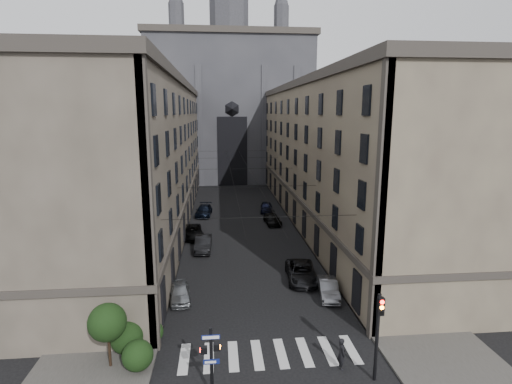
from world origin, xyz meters
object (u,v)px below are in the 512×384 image
object	(u,v)px
car_left_midfar	(193,232)
car_right_far	(266,207)
car_right_near	(328,289)
car_left_midnear	(203,244)
car_left_far	(204,211)
gothic_tower	(230,99)
pedestrian_signal_left	(211,357)
pedestrian	(342,353)
car_left_near	(180,292)
car_right_midfar	(272,219)
car_right_midnear	(302,272)
traffic_light_right	(378,327)

from	to	relation	value
car_left_midfar	car_right_far	distance (m)	15.65
car_right_near	car_right_far	distance (m)	28.75
car_left_midnear	car_left_far	xyz separation A→B (m)	(-0.41, 15.14, -0.05)
car_right_near	car_left_midfar	bearing A→B (deg)	132.84
gothic_tower	car_left_midnear	xyz separation A→B (m)	(-4.74, -50.39, -17.00)
pedestrian_signal_left	pedestrian	size ratio (longest dim) A/B	2.09
car_left_near	car_right_midfar	world-z (taller)	car_left_near
car_right_far	car_left_far	bearing A→B (deg)	-164.78
car_right_far	pedestrian	distance (m)	37.89
pedestrian_signal_left	car_left_far	world-z (taller)	pedestrian_signal_left
car_left_far	car_right_midnear	world-z (taller)	car_right_midnear
car_right_midnear	car_left_far	bearing A→B (deg)	115.87
car_left_midfar	car_right_midfar	xyz separation A→B (m)	(10.39, 4.93, -0.06)
car_left_midfar	car_right_far	bearing A→B (deg)	40.71
car_left_far	car_right_near	xyz separation A→B (m)	(10.95, -27.33, -0.06)
car_right_midnear	car_right_midfar	world-z (taller)	car_right_midnear
car_left_midnear	car_right_midnear	world-z (taller)	car_left_midnear
traffic_light_right	car_right_far	bearing A→B (deg)	92.05
pedestrian_signal_left	car_right_far	size ratio (longest dim) A/B	0.92
car_right_far	traffic_light_right	bearing A→B (deg)	-81.11
car_left_midnear	car_right_midnear	distance (m)	12.63
gothic_tower	car_left_far	world-z (taller)	gothic_tower
car_left_near	car_left_far	size ratio (longest dim) A/B	0.77
car_right_midfar	pedestrian_signal_left	bearing A→B (deg)	-108.26
gothic_tower	car_right_midnear	world-z (taller)	gothic_tower
car_right_midnear	car_right_far	distance (m)	25.34
pedestrian_signal_left	car_right_near	bearing A→B (deg)	49.45
car_right_midfar	gothic_tower	bearing A→B (deg)	90.87
car_left_midnear	car_right_midfar	distance (m)	13.23
traffic_light_right	car_right_midnear	size ratio (longest dim) A/B	0.93
car_left_far	car_right_midnear	distance (m)	25.76
car_left_midnear	traffic_light_right	bearing A→B (deg)	-63.93
gothic_tower	car_left_midnear	distance (m)	53.39
car_left_midnear	car_right_near	xyz separation A→B (m)	(10.54, -12.18, -0.10)
car_left_near	car_left_midfar	world-z (taller)	car_left_midfar
car_right_midfar	car_right_far	world-z (taller)	car_right_far
car_left_midnear	pedestrian	size ratio (longest dim) A/B	2.54
car_right_midnear	car_right_midfar	size ratio (longest dim) A/B	1.21
gothic_tower	car_right_midnear	distance (m)	61.75
car_left_midfar	car_right_midfar	bearing A→B (deg)	17.70
car_right_far	pedestrian	world-z (taller)	pedestrian
car_left_near	car_right_near	distance (m)	12.01
gothic_tower	car_left_far	distance (m)	39.48
car_left_midfar	car_right_midnear	world-z (taller)	car_right_midnear
car_right_near	car_right_midnear	size ratio (longest dim) A/B	0.76
car_left_midnear	car_left_midfar	xyz separation A→B (m)	(-1.45, 4.82, -0.07)
gothic_tower	car_right_midnear	bearing A→B (deg)	-85.84
car_left_near	car_right_midfar	bearing A→B (deg)	57.06
pedestrian_signal_left	gothic_tower	bearing A→B (deg)	87.26
pedestrian	car_right_midnear	bearing A→B (deg)	-2.46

